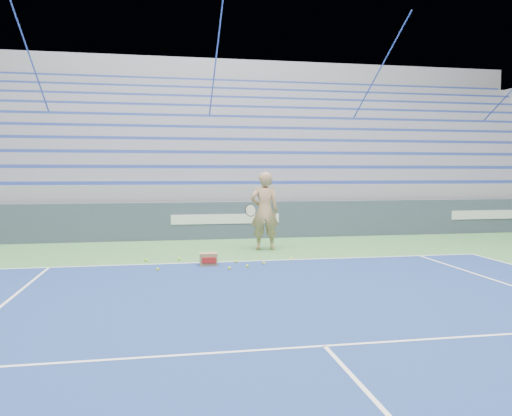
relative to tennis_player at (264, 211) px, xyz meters
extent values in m
cube|color=white|center=(-0.73, -1.65, -0.97)|extent=(10.97, 0.05, 0.00)
cube|color=white|center=(-0.73, -7.13, -0.97)|extent=(8.23, 0.05, 0.00)
cube|color=#3B4659|center=(-0.73, 2.35, -0.44)|extent=(30.00, 0.30, 1.10)
cube|color=white|center=(-0.73, 2.19, -0.39)|extent=(3.20, 0.02, 0.28)
cube|color=white|center=(8.27, 2.19, -0.39)|extent=(3.40, 0.02, 0.28)
cube|color=#909298|center=(-0.73, 6.90, -0.44)|extent=(30.00, 8.50, 1.10)
cube|color=#909298|center=(-0.73, 6.90, 0.36)|extent=(30.00, 8.50, 0.50)
cube|color=#294196|center=(-0.73, 3.03, 0.67)|extent=(29.60, 0.42, 0.11)
cube|color=#909298|center=(-0.73, 7.33, 0.86)|extent=(30.00, 7.65, 0.50)
cube|color=#294196|center=(-0.73, 3.88, 1.17)|extent=(29.60, 0.42, 0.11)
cube|color=#909298|center=(-0.73, 7.75, 1.36)|extent=(30.00, 6.80, 0.50)
cube|color=#294196|center=(-0.73, 4.73, 1.67)|extent=(29.60, 0.42, 0.11)
cube|color=#909298|center=(-0.73, 8.18, 1.86)|extent=(30.00, 5.95, 0.50)
cube|color=#294196|center=(-0.73, 5.58, 2.17)|extent=(29.60, 0.42, 0.11)
cube|color=#909298|center=(-0.73, 8.60, 2.36)|extent=(30.00, 5.10, 0.50)
cube|color=#294196|center=(-0.73, 6.43, 2.67)|extent=(29.60, 0.42, 0.11)
cube|color=#909298|center=(-0.73, 9.03, 2.86)|extent=(30.00, 4.25, 0.50)
cube|color=#294196|center=(-0.73, 7.28, 3.17)|extent=(29.60, 0.42, 0.11)
cube|color=#909298|center=(-0.73, 9.45, 3.36)|extent=(30.00, 3.40, 0.50)
cube|color=#294196|center=(-0.73, 8.13, 3.67)|extent=(29.60, 0.42, 0.11)
cube|color=#909298|center=(-0.73, 9.88, 3.86)|extent=(30.00, 2.55, 0.50)
cube|color=#294196|center=(-0.73, 8.98, 4.17)|extent=(29.60, 0.42, 0.11)
cube|color=#909298|center=(-0.73, 10.30, 4.36)|extent=(30.00, 1.70, 0.50)
cube|color=#294196|center=(-0.73, 9.83, 4.67)|extent=(29.60, 0.42, 0.11)
cube|color=#909298|center=(-0.73, 10.73, 4.86)|extent=(30.00, 0.85, 0.50)
cube|color=#294196|center=(-0.73, 10.68, 5.17)|extent=(29.60, 0.42, 0.11)
cube|color=#909298|center=(-0.73, 11.45, 2.66)|extent=(31.00, 0.40, 7.30)
cylinder|color=#2F4BA6|center=(-6.73, 6.90, 3.61)|extent=(0.05, 8.53, 5.04)
cylinder|color=#2F4BA6|center=(-0.73, 6.90, 3.61)|extent=(0.05, 8.53, 5.04)
cylinder|color=#2F4BA6|center=(5.27, 6.90, 3.61)|extent=(0.05, 8.53, 5.04)
cylinder|color=#2F4BA6|center=(11.27, 6.90, 3.61)|extent=(0.05, 8.53, 5.04)
imported|color=tan|center=(0.00, 0.00, 0.00)|extent=(0.77, 0.55, 1.98)
cylinder|color=black|center=(-0.35, -0.25, -0.04)|extent=(0.12, 0.27, 0.08)
cylinder|color=beige|center=(-0.45, -0.53, 0.06)|extent=(0.29, 0.16, 0.28)
torus|color=black|center=(-0.45, -0.53, 0.06)|extent=(0.31, 0.18, 0.30)
cube|color=#987749|center=(-1.59, -1.97, -0.85)|extent=(0.37, 0.29, 0.27)
cube|color=#B21E19|center=(-1.59, -2.11, -0.85)|extent=(0.29, 0.02, 0.12)
sphere|color=#BFE92F|center=(-2.64, -2.35, -0.95)|extent=(0.07, 0.07, 0.07)
sphere|color=#BFE92F|center=(-2.18, -1.21, -0.95)|extent=(0.07, 0.07, 0.07)
sphere|color=#BFE92F|center=(-0.98, -1.80, -0.95)|extent=(0.07, 0.07, 0.07)
sphere|color=#BFE92F|center=(0.29, -1.61, -0.95)|extent=(0.07, 0.07, 0.07)
sphere|color=#BFE92F|center=(-0.82, -2.35, -0.95)|extent=(0.07, 0.07, 0.07)
sphere|color=#BFE92F|center=(-2.91, -1.22, -0.95)|extent=(0.07, 0.07, 0.07)
sphere|color=#BFE92F|center=(-1.21, -2.49, -0.95)|extent=(0.07, 0.07, 0.07)
sphere|color=#BFE92F|center=(-0.43, -2.08, -0.95)|extent=(0.07, 0.07, 0.07)
camera|label=1|loc=(-2.46, -12.37, 0.96)|focal=35.00mm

